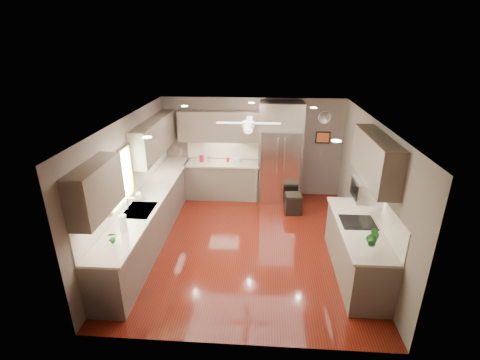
# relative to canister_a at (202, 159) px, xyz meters

# --- Properties ---
(floor) EXTENTS (5.00, 5.00, 0.00)m
(floor) POSITION_rel_canister_a_xyz_m (1.25, -2.21, -1.02)
(floor) COLOR #430E09
(floor) RESTS_ON ground
(ceiling) EXTENTS (5.00, 5.00, 0.00)m
(ceiling) POSITION_rel_canister_a_xyz_m (1.25, -2.21, 1.48)
(ceiling) COLOR white
(ceiling) RESTS_ON ground
(wall_back) EXTENTS (4.50, 0.00, 4.50)m
(wall_back) POSITION_rel_canister_a_xyz_m (1.25, 0.29, 0.23)
(wall_back) COLOR brown
(wall_back) RESTS_ON ground
(wall_front) EXTENTS (4.50, 0.00, 4.50)m
(wall_front) POSITION_rel_canister_a_xyz_m (1.25, -4.71, 0.23)
(wall_front) COLOR brown
(wall_front) RESTS_ON ground
(wall_left) EXTENTS (0.00, 5.00, 5.00)m
(wall_left) POSITION_rel_canister_a_xyz_m (-1.00, -2.21, 0.23)
(wall_left) COLOR brown
(wall_left) RESTS_ON ground
(wall_right) EXTENTS (0.00, 5.00, 5.00)m
(wall_right) POSITION_rel_canister_a_xyz_m (3.50, -2.21, 0.23)
(wall_right) COLOR brown
(wall_right) RESTS_ON ground
(canister_a) EXTENTS (0.14, 0.14, 0.17)m
(canister_a) POSITION_rel_canister_a_xyz_m (0.00, 0.00, 0.00)
(canister_a) COLOR maroon
(canister_a) RESTS_ON back_run
(canister_b) EXTENTS (0.09, 0.09, 0.14)m
(canister_b) POSITION_rel_canister_a_xyz_m (0.20, -0.02, -0.01)
(canister_b) COLOR silver
(canister_b) RESTS_ON back_run
(canister_d) EXTENTS (0.09, 0.09, 0.11)m
(canister_d) POSITION_rel_canister_a_xyz_m (0.65, 0.02, -0.02)
(canister_d) COLOR maroon
(canister_d) RESTS_ON back_run
(soap_bottle) EXTENTS (0.12, 0.12, 0.21)m
(soap_bottle) POSITION_rel_canister_a_xyz_m (-0.82, -2.30, 0.02)
(soap_bottle) COLOR white
(soap_bottle) RESTS_ON left_run
(potted_plant_left) EXTENTS (0.17, 0.15, 0.27)m
(potted_plant_left) POSITION_rel_canister_a_xyz_m (-0.69, -3.89, 0.06)
(potted_plant_left) COLOR #175219
(potted_plant_left) RESTS_ON left_run
(potted_plant_right) EXTENTS (0.23, 0.20, 0.35)m
(potted_plant_right) POSITION_rel_canister_a_xyz_m (3.18, -3.70, 0.10)
(potted_plant_right) COLOR #175219
(potted_plant_right) RESTS_ON right_run
(bowl) EXTENTS (0.29, 0.29, 0.06)m
(bowl) POSITION_rel_canister_a_xyz_m (0.90, -0.01, -0.05)
(bowl) COLOR beige
(bowl) RESTS_ON back_run
(left_run) EXTENTS (0.65, 4.70, 1.45)m
(left_run) POSITION_rel_canister_a_xyz_m (-0.70, -2.06, -0.54)
(left_run) COLOR brown
(left_run) RESTS_ON ground
(back_run) EXTENTS (1.85, 0.65, 1.45)m
(back_run) POSITION_rel_canister_a_xyz_m (0.53, -0.01, -0.54)
(back_run) COLOR brown
(back_run) RESTS_ON ground
(uppers) EXTENTS (4.50, 4.70, 0.95)m
(uppers) POSITION_rel_canister_a_xyz_m (0.51, -1.50, 0.85)
(uppers) COLOR brown
(uppers) RESTS_ON wall_left
(window) EXTENTS (0.05, 1.12, 0.92)m
(window) POSITION_rel_canister_a_xyz_m (-0.97, -2.71, 0.53)
(window) COLOR #BFF2B2
(window) RESTS_ON wall_left
(sink) EXTENTS (0.50, 0.70, 0.32)m
(sink) POSITION_rel_canister_a_xyz_m (-0.68, -2.71, -0.11)
(sink) COLOR silver
(sink) RESTS_ON left_run
(refrigerator) EXTENTS (1.06, 0.75, 2.45)m
(refrigerator) POSITION_rel_canister_a_xyz_m (1.95, -0.06, 0.17)
(refrigerator) COLOR silver
(refrigerator) RESTS_ON ground
(right_run) EXTENTS (0.70, 2.20, 1.45)m
(right_run) POSITION_rel_canister_a_xyz_m (3.18, -3.01, -0.54)
(right_run) COLOR brown
(right_run) RESTS_ON ground
(microwave) EXTENTS (0.43, 0.55, 0.34)m
(microwave) POSITION_rel_canister_a_xyz_m (3.28, -2.76, 0.46)
(microwave) COLOR silver
(microwave) RESTS_ON wall_right
(ceiling_fan) EXTENTS (1.18, 1.18, 0.32)m
(ceiling_fan) POSITION_rel_canister_a_xyz_m (1.25, -1.91, 1.31)
(ceiling_fan) COLOR white
(ceiling_fan) RESTS_ON ceiling
(recessed_lights) EXTENTS (2.84, 3.14, 0.01)m
(recessed_lights) POSITION_rel_canister_a_xyz_m (1.21, -1.81, 1.47)
(recessed_lights) COLOR white
(recessed_lights) RESTS_ON ceiling
(wall_clock) EXTENTS (0.30, 0.03, 0.30)m
(wall_clock) POSITION_rel_canister_a_xyz_m (3.00, 0.27, 1.03)
(wall_clock) COLOR white
(wall_clock) RESTS_ON wall_back
(framed_print) EXTENTS (0.36, 0.03, 0.30)m
(framed_print) POSITION_rel_canister_a_xyz_m (3.00, 0.26, 0.53)
(framed_print) COLOR black
(framed_print) RESTS_ON wall_back
(stool) EXTENTS (0.40, 0.40, 0.46)m
(stool) POSITION_rel_canister_a_xyz_m (2.27, -0.81, -0.78)
(stool) COLOR black
(stool) RESTS_ON ground
(paper_towel) EXTENTS (0.12, 0.12, 0.31)m
(paper_towel) POSITION_rel_canister_a_xyz_m (-0.67, -3.46, 0.06)
(paper_towel) COLOR white
(paper_towel) RESTS_ON left_run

